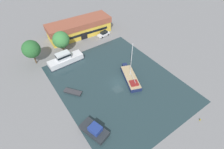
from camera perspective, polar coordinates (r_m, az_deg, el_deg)
ground_plane at (r=46.66m, az=1.91°, el=-2.76°), size 440.00×440.00×0.00m
water_canal at (r=46.66m, az=1.91°, el=-2.76°), size 29.28×35.97×0.01m
warehouse_building at (r=65.79m, az=-10.58°, el=14.77°), size 23.06×8.81×5.47m
quay_tree_near_building at (r=56.31m, az=-16.32°, el=10.85°), size 5.11×5.11×7.39m
quay_tree_by_water at (r=54.56m, az=-24.88°, el=7.51°), size 5.09×5.09×7.63m
parked_car at (r=65.00m, az=-2.71°, el=13.15°), size 4.78×2.35×1.73m
sailboat_moored at (r=47.49m, az=6.02°, el=-0.95°), size 6.18×10.76×11.07m
motor_cruiser at (r=53.75m, az=-15.06°, el=4.84°), size 10.56×3.37×3.75m
small_dinghy at (r=45.17m, az=-12.65°, el=-5.62°), size 3.92×4.53×0.57m
cabin_boat at (r=37.77m, az=-5.75°, el=-17.61°), size 4.63×6.71×2.15m
mooring_bollard at (r=43.84m, az=26.85°, el=-13.05°), size 0.25×0.25×0.57m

